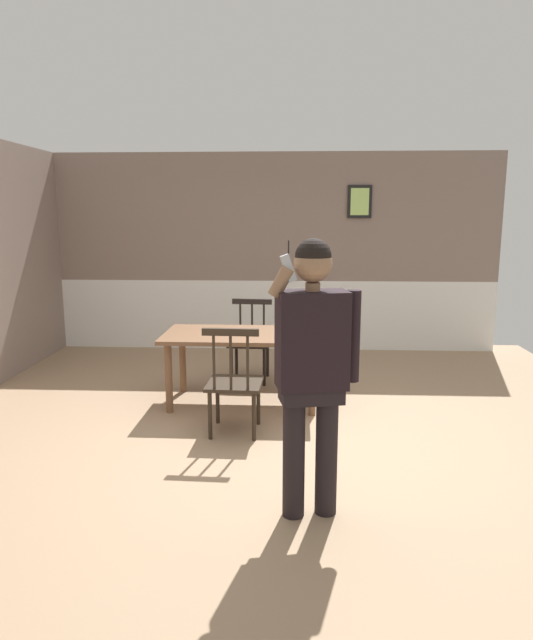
# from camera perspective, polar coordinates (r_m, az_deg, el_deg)

# --- Properties ---
(ground_plane) EXTENTS (7.22, 7.22, 0.00)m
(ground_plane) POSITION_cam_1_polar(r_m,az_deg,el_deg) (4.96, -0.63, -11.77)
(ground_plane) COLOR #9E7F60
(room_back_partition) EXTENTS (6.21, 0.17, 2.74)m
(room_back_partition) POSITION_cam_1_polar(r_m,az_deg,el_deg) (7.89, 0.78, 6.51)
(room_back_partition) COLOR gray
(room_back_partition) RESTS_ON ground_plane
(dining_table) EXTENTS (1.59, 0.87, 0.73)m
(dining_table) POSITION_cam_1_polar(r_m,az_deg,el_deg) (5.62, -2.41, -2.27)
(dining_table) COLOR brown
(dining_table) RESTS_ON ground_plane
(chair_near_window) EXTENTS (0.49, 0.49, 0.93)m
(chair_near_window) POSITION_cam_1_polar(r_m,az_deg,el_deg) (6.45, -1.68, -2.13)
(chair_near_window) COLOR black
(chair_near_window) RESTS_ON ground_plane
(chair_by_doorway) EXTENTS (0.49, 0.49, 0.98)m
(chair_by_doorway) POSITION_cam_1_polar(r_m,az_deg,el_deg) (4.87, -3.34, -6.33)
(chair_by_doorway) COLOR #2D2319
(chair_by_doorway) RESTS_ON ground_plane
(person_figure) EXTENTS (0.57, 0.31, 1.76)m
(person_figure) POSITION_cam_1_polar(r_m,az_deg,el_deg) (3.43, 4.76, -3.99)
(person_figure) COLOR black
(person_figure) RESTS_ON ground_plane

